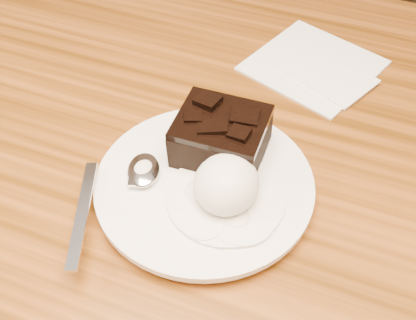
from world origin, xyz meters
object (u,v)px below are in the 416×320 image
at_px(dining_table, 169,294).
at_px(plate, 204,187).
at_px(brownie, 221,138).
at_px(ice_cream_scoop, 226,184).
at_px(napkin, 313,64).
at_px(spoon, 144,171).

relative_size(dining_table, plate, 5.41).
relative_size(brownie, ice_cream_scoop, 1.33).
distance_m(plate, brownie, 0.05).
height_order(brownie, ice_cream_scoop, ice_cream_scoop).
relative_size(ice_cream_scoop, napkin, 0.46).
xyz_separation_m(dining_table, napkin, (0.14, 0.19, 0.38)).
bearing_deg(spoon, brownie, 21.61).
bearing_deg(spoon, ice_cream_scoop, -20.94).
bearing_deg(napkin, dining_table, -126.02).
distance_m(dining_table, napkin, 0.45).
distance_m(ice_cream_scoop, spoon, 0.09).
distance_m(dining_table, plate, 0.40).
xyz_separation_m(dining_table, brownie, (0.09, -0.01, 0.41)).
relative_size(plate, spoon, 1.20).
height_order(ice_cream_scoop, napkin, ice_cream_scoop).
bearing_deg(ice_cream_scoop, spoon, -179.09).
xyz_separation_m(brownie, spoon, (-0.06, -0.06, -0.02)).
bearing_deg(plate, napkin, 78.06).
xyz_separation_m(dining_table, spoon, (0.03, -0.07, 0.40)).
xyz_separation_m(ice_cream_scoop, spoon, (-0.09, -0.00, -0.02)).
distance_m(brownie, napkin, 0.21).
bearing_deg(ice_cream_scoop, napkin, 84.62).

